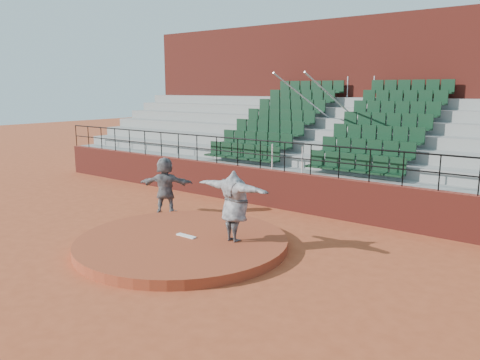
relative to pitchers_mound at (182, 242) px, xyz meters
The scene contains 9 objects.
ground 0.12m from the pitchers_mound, ahead, with size 90.00×90.00×0.00m, color #A74625.
pitchers_mound is the anchor object (origin of this frame).
pitching_rubber 0.21m from the pitchers_mound, 90.00° to the left, with size 0.60×0.15×0.03m, color white.
boundary_wall 5.03m from the pitchers_mound, 90.00° to the left, with size 24.00×0.30×1.30m, color maroon.
wall_railing 5.35m from the pitchers_mound, 90.00° to the left, with size 24.04×0.05×1.03m.
seating_deck 8.75m from the pitchers_mound, 90.00° to the left, with size 24.00×5.97×4.63m.
press_box_facade 13.06m from the pitchers_mound, 90.00° to the left, with size 24.00×3.00×7.10m, color maroon.
pitcher 1.73m from the pitchers_mound, 28.22° to the left, with size 2.24×0.61×1.82m, color black.
fielder 3.59m from the pitchers_mound, 142.88° to the left, with size 1.75×0.56×1.89m, color black.
Camera 1 is at (8.26, -8.39, 4.09)m, focal length 35.00 mm.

